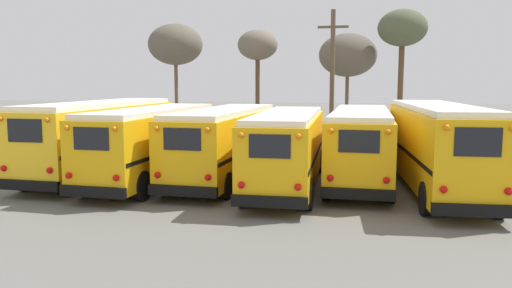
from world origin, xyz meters
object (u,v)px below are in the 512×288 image
(school_bus_5, at_px, (437,144))
(bare_tree_1, at_px, (348,55))
(school_bus_0, at_px, (102,135))
(utility_pole, at_px, (332,79))
(bare_tree_2, at_px, (402,30))
(school_bus_3, at_px, (287,147))
(school_bus_1, at_px, (153,141))
(bare_tree_0, at_px, (258,47))
(school_bus_2, at_px, (225,141))
(school_bus_4, at_px, (360,142))
(bare_tree_3, at_px, (175,45))

(school_bus_5, distance_m, bare_tree_1, 17.93)
(school_bus_0, distance_m, bare_tree_1, 20.01)
(utility_pole, relative_size, bare_tree_2, 0.93)
(school_bus_3, bearing_deg, school_bus_1, 177.96)
(bare_tree_0, bearing_deg, school_bus_2, -84.30)
(bare_tree_1, bearing_deg, school_bus_4, -87.24)
(school_bus_0, relative_size, school_bus_3, 1.08)
(bare_tree_3, bearing_deg, school_bus_4, -48.19)
(school_bus_5, height_order, bare_tree_1, bare_tree_1)
(school_bus_5, distance_m, bare_tree_2, 16.39)
(school_bus_4, distance_m, bare_tree_3, 20.93)
(bare_tree_2, bearing_deg, bare_tree_3, 176.52)
(school_bus_5, distance_m, utility_pole, 11.54)
(school_bus_0, xyz_separation_m, school_bus_3, (8.53, -1.15, -0.16))
(bare_tree_1, bearing_deg, school_bus_1, -114.09)
(school_bus_4, xyz_separation_m, bare_tree_3, (-13.51, 15.10, 5.26))
(utility_pole, bearing_deg, school_bus_0, -135.18)
(school_bus_4, relative_size, bare_tree_0, 1.25)
(school_bus_3, bearing_deg, bare_tree_3, 122.33)
(bare_tree_0, relative_size, bare_tree_2, 0.88)
(bare_tree_1, xyz_separation_m, bare_tree_2, (3.57, -1.71, 1.54))
(school_bus_3, xyz_separation_m, bare_tree_3, (-10.67, 16.85, 5.28))
(school_bus_1, relative_size, school_bus_2, 0.96)
(school_bus_0, height_order, bare_tree_0, bare_tree_0)
(school_bus_0, relative_size, utility_pole, 1.23)
(school_bus_4, relative_size, school_bus_5, 0.94)
(bare_tree_3, bearing_deg, bare_tree_0, 1.74)
(school_bus_3, relative_size, school_bus_4, 0.96)
(school_bus_3, xyz_separation_m, school_bus_4, (2.84, 1.75, 0.02))
(school_bus_1, distance_m, bare_tree_0, 17.62)
(school_bus_4, height_order, bare_tree_3, bare_tree_3)
(school_bus_3, bearing_deg, school_bus_0, 172.32)
(school_bus_0, height_order, utility_pole, utility_pole)
(school_bus_2, xyz_separation_m, bare_tree_3, (-7.82, 15.65, 5.26))
(school_bus_2, relative_size, bare_tree_2, 1.11)
(school_bus_3, height_order, school_bus_5, school_bus_5)
(bare_tree_2, bearing_deg, utility_pole, -131.40)
(utility_pole, distance_m, bare_tree_0, 8.71)
(school_bus_0, bearing_deg, school_bus_4, 3.01)
(bare_tree_3, bearing_deg, school_bus_3, -57.67)
(school_bus_0, height_order, school_bus_1, school_bus_0)
(school_bus_4, bearing_deg, bare_tree_3, 131.81)
(school_bus_4, height_order, school_bus_5, school_bus_5)
(school_bus_1, xyz_separation_m, bare_tree_2, (11.34, 15.66, 5.91))
(school_bus_1, height_order, school_bus_3, school_bus_1)
(school_bus_1, distance_m, bare_tree_1, 19.52)
(school_bus_0, distance_m, school_bus_2, 5.69)
(school_bus_5, xyz_separation_m, bare_tree_2, (-0.03, 15.34, 5.79))
(school_bus_2, bearing_deg, bare_tree_1, 73.26)
(bare_tree_1, bearing_deg, bare_tree_0, -175.36)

